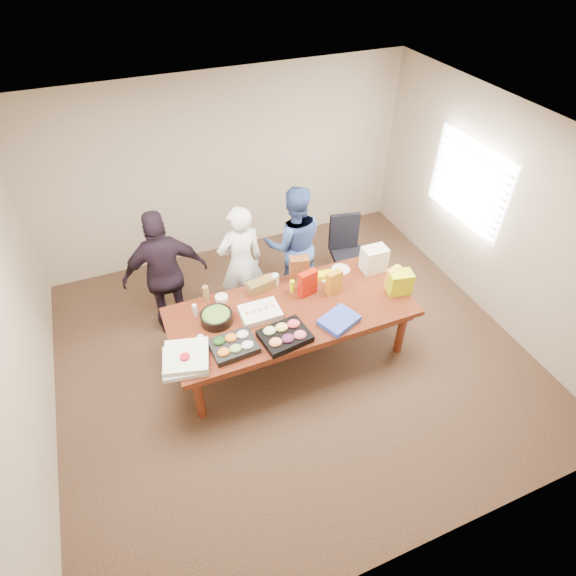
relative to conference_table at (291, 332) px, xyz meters
name	(u,v)px	position (x,y,z in m)	size (l,w,h in m)	color
floor	(291,354)	(0.00, 0.00, -0.39)	(5.50, 5.00, 0.02)	#47301E
ceiling	(293,146)	(0.00, 0.00, 2.33)	(5.50, 5.00, 0.02)	white
wall_back	(225,168)	(0.00, 2.50, 0.98)	(5.50, 0.04, 2.70)	beige
wall_front	(433,479)	(0.00, -2.50, 0.98)	(5.50, 0.04, 2.70)	beige
wall_left	(7,342)	(-2.75, 0.00, 0.98)	(0.04, 5.00, 2.70)	beige
wall_right	(498,216)	(2.75, 0.00, 0.98)	(0.04, 5.00, 2.70)	beige
window_panel	(468,183)	(2.72, 0.60, 1.12)	(0.03, 1.40, 1.10)	white
window_blinds	(465,184)	(2.68, 0.60, 1.12)	(0.04, 1.36, 1.00)	beige
conference_table	(291,332)	(0.00, 0.00, 0.00)	(2.80, 1.20, 0.75)	#4C1C0F
office_chair	(349,255)	(1.28, 0.97, 0.12)	(0.51, 0.51, 1.00)	black
person_center	(241,263)	(-0.29, 0.97, 0.44)	(0.59, 0.39, 1.63)	white
person_right	(294,244)	(0.48, 1.08, 0.45)	(0.80, 0.63, 1.65)	#365191
person_left	(166,274)	(-1.22, 1.03, 0.49)	(1.02, 0.42, 1.74)	black
veggie_tray	(234,346)	(-0.79, -0.31, 0.41)	(0.46, 0.36, 0.07)	black
fruit_tray	(285,336)	(-0.24, -0.39, 0.41)	(0.50, 0.39, 0.08)	black
sheet_cake	(260,312)	(-0.36, 0.05, 0.41)	(0.44, 0.33, 0.08)	white
salad_bowl	(216,318)	(-0.84, 0.14, 0.43)	(0.36, 0.36, 0.12)	black
chip_bag_blue	(339,320)	(0.41, -0.39, 0.41)	(0.41, 0.31, 0.06)	#2D44AF
chip_bag_red	(308,283)	(0.28, 0.18, 0.54)	(0.22, 0.09, 0.32)	#AB1505
chip_bag_yellow	(393,278)	(1.26, -0.09, 0.52)	(0.19, 0.08, 0.29)	yellow
chip_bag_orange	(334,282)	(0.58, 0.10, 0.52)	(0.19, 0.09, 0.30)	#C57D15
mayo_jar	(275,280)	(-0.01, 0.49, 0.45)	(0.09, 0.09, 0.14)	silver
mustard_bottle	(292,286)	(0.13, 0.29, 0.46)	(0.06, 0.06, 0.16)	#F1F903
dressing_bottle	(206,294)	(-0.86, 0.51, 0.48)	(0.07, 0.07, 0.22)	olive
ranch_bottle	(195,310)	(-1.04, 0.32, 0.46)	(0.05, 0.05, 0.16)	beige
banana_bunch	(325,275)	(0.61, 0.38, 0.41)	(0.22, 0.13, 0.07)	#FFEC00
bread_loaf	(261,285)	(-0.20, 0.47, 0.44)	(0.33, 0.14, 0.13)	brown
kraft_bag	(299,268)	(0.31, 0.49, 0.53)	(0.23, 0.13, 0.30)	brown
red_cup	(186,360)	(-1.29, -0.34, 0.44)	(0.10, 0.10, 0.13)	red
clear_cup_a	(196,344)	(-1.14, -0.14, 0.43)	(0.07, 0.07, 0.10)	silver
clear_cup_b	(201,340)	(-1.08, -0.11, 0.42)	(0.07, 0.07, 0.10)	white
pizza_box_lower	(185,361)	(-1.30, -0.32, 0.40)	(0.44, 0.44, 0.05)	silver
pizza_box_upper	(186,356)	(-1.28, -0.30, 0.45)	(0.44, 0.44, 0.05)	white
plate_a	(329,277)	(0.64, 0.35, 0.38)	(0.23, 0.23, 0.01)	white
plate_b	(341,269)	(0.85, 0.44, 0.38)	(0.23, 0.23, 0.01)	silver
dip_bowl_a	(303,278)	(0.33, 0.44, 0.41)	(0.15, 0.15, 0.06)	beige
dip_bowl_b	(222,298)	(-0.69, 0.46, 0.41)	(0.15, 0.15, 0.06)	silver
grocery_bag_white	(374,259)	(1.23, 0.30, 0.54)	(0.30, 0.21, 0.32)	white
grocery_bag_yellow	(400,282)	(1.30, -0.18, 0.51)	(0.28, 0.19, 0.28)	#D5E00A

